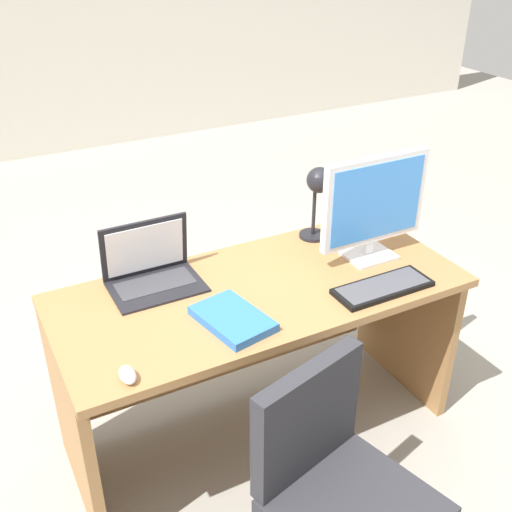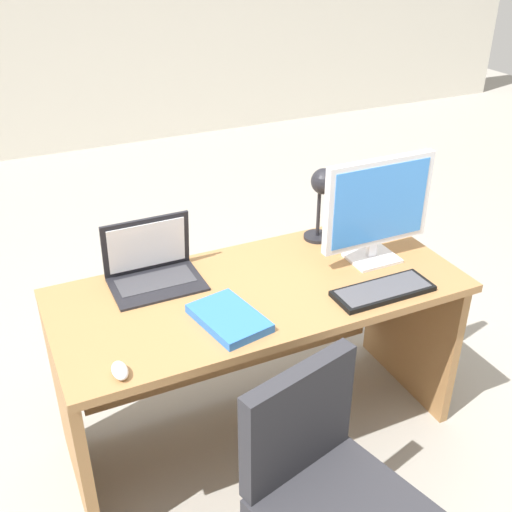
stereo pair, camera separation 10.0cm
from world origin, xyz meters
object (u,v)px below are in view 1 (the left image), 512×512
(keyboard, at_px, (383,287))
(desk, at_px, (254,329))
(monitor, at_px, (374,203))
(laptop, at_px, (150,264))
(desk_lamp, at_px, (318,189))
(office_chair, at_px, (340,511))
(book, at_px, (233,319))
(mouse, at_px, (127,375))

(keyboard, bearing_deg, desk, 144.91)
(monitor, bearing_deg, laptop, 164.43)
(laptop, bearing_deg, desk_lamp, -0.51)
(monitor, relative_size, office_chair, 0.59)
(monitor, distance_m, office_chair, 1.15)
(desk_lamp, bearing_deg, desk, -155.20)
(desk, relative_size, laptop, 4.55)
(book, bearing_deg, desk_lamp, 33.45)
(mouse, bearing_deg, desk_lamp, 26.90)
(keyboard, bearing_deg, laptop, 147.81)
(desk_lamp, bearing_deg, keyboard, -89.92)
(mouse, xyz_separation_m, book, (0.42, 0.12, -0.00))
(mouse, distance_m, desk_lamp, 1.16)
(monitor, xyz_separation_m, keyboard, (-0.11, -0.23, -0.23))
(monitor, xyz_separation_m, desk_lamp, (-0.11, 0.24, -0.01))
(monitor, bearing_deg, mouse, -166.05)
(keyboard, relative_size, mouse, 4.42)
(keyboard, distance_m, desk_lamp, 0.52)
(laptop, xyz_separation_m, office_chair, (0.26, -0.96, -0.50))
(monitor, xyz_separation_m, book, (-0.71, -0.16, -0.23))
(desk, bearing_deg, book, -133.09)
(desk_lamp, bearing_deg, mouse, -153.10)
(monitor, relative_size, mouse, 5.40)
(desk, distance_m, mouse, 0.74)
(desk, xyz_separation_m, desk_lamp, (0.40, 0.19, 0.47))
(desk, distance_m, keyboard, 0.55)
(laptop, xyz_separation_m, mouse, (-0.26, -0.52, -0.05))
(keyboard, height_order, mouse, mouse)
(monitor, bearing_deg, office_chair, -130.13)
(book, bearing_deg, laptop, 111.35)
(monitor, distance_m, laptop, 0.92)
(desk_lamp, relative_size, office_chair, 0.42)
(mouse, height_order, office_chair, office_chair)
(book, xyz_separation_m, office_chair, (0.11, -0.56, -0.44))
(office_chair, bearing_deg, keyboard, 44.40)
(monitor, bearing_deg, desk, 174.56)
(keyboard, xyz_separation_m, mouse, (-1.02, -0.05, 0.01))
(office_chair, bearing_deg, desk, 83.33)
(desk, distance_m, laptop, 0.50)
(desk, relative_size, keyboard, 4.05)
(monitor, distance_m, keyboard, 0.35)
(monitor, height_order, keyboard, monitor)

